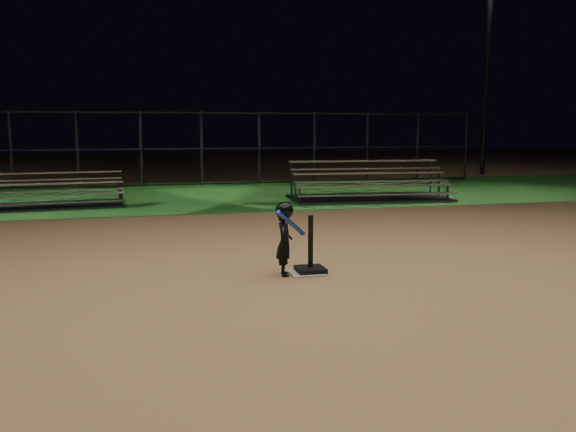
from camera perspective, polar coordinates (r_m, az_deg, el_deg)
The scene contains 9 objects.
ground at distance 8.26m, azimuth 1.71°, elevation -5.45°, with size 80.00×80.00×0.00m, color #B18150.
grass_strip at distance 17.96m, azimuth -7.05°, elevation 2.03°, with size 60.00×8.00×0.01m, color #20601F.
home_plate at distance 8.26m, azimuth 1.71°, elevation -5.37°, with size 0.45×0.45×0.02m, color beige.
batting_tee at distance 8.25m, azimuth 2.13°, elevation -4.29°, with size 0.38×0.38×0.77m.
child_batter at distance 8.05m, azimuth -0.32°, elevation -1.94°, with size 0.48×0.51×1.00m.
bleacher_left at distance 16.16m, azimuth -21.31°, elevation 1.41°, with size 3.57×1.98×0.84m.
bleacher_right at distance 16.76m, azimuth 7.64°, elevation 2.29°, with size 4.42×2.41×1.05m.
backstop_fence at distance 20.84m, azimuth -8.15°, elevation 6.31°, with size 20.08×0.08×2.50m.
light_pole_right at distance 26.90m, azimuth 18.38°, elevation 14.31°, with size 0.90×0.53×8.30m.
Camera 1 is at (-2.20, -7.71, 1.97)m, focal length 37.71 mm.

